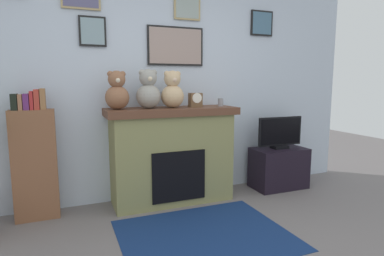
{
  "coord_description": "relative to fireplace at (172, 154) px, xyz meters",
  "views": [
    {
      "loc": [
        -1.06,
        -1.67,
        1.36
      ],
      "look_at": [
        0.3,
        1.71,
        0.83
      ],
      "focal_mm": 30.06,
      "sensor_mm": 36.0,
      "label": 1
    }
  ],
  "objects": [
    {
      "name": "tv_stand",
      "position": [
        1.42,
        -0.06,
        -0.29
      ],
      "size": [
        0.68,
        0.4,
        0.51
      ],
      "primitive_type": "cube",
      "color": "black",
      "rests_on": "ground_plane"
    },
    {
      "name": "teddy_bear_tan",
      "position": [
        0.01,
        -0.02,
        0.71
      ],
      "size": [
        0.25,
        0.25,
        0.4
      ],
      "color": "#D1AF84",
      "rests_on": "fireplace"
    },
    {
      "name": "television",
      "position": [
        1.42,
        -0.07,
        0.17
      ],
      "size": [
        0.63,
        0.14,
        0.4
      ],
      "color": "black",
      "rests_on": "tv_stand"
    },
    {
      "name": "candle_jar",
      "position": [
        0.6,
        -0.02,
        0.58
      ],
      "size": [
        0.06,
        0.06,
        0.09
      ],
      "primitive_type": "cylinder",
      "color": "gray",
      "rests_on": "fireplace"
    },
    {
      "name": "mantel_clock",
      "position": [
        0.28,
        -0.02,
        0.61
      ],
      "size": [
        0.14,
        0.1,
        0.16
      ],
      "color": "brown",
      "rests_on": "fireplace"
    },
    {
      "name": "teddy_bear_cream",
      "position": [
        -0.26,
        -0.02,
        0.72
      ],
      "size": [
        0.26,
        0.26,
        0.42
      ],
      "color": "#9B9890",
      "rests_on": "fireplace"
    },
    {
      "name": "teddy_bear_grey",
      "position": [
        -0.59,
        -0.02,
        0.71
      ],
      "size": [
        0.25,
        0.25,
        0.4
      ],
      "color": "#8D5E42",
      "rests_on": "fireplace"
    },
    {
      "name": "fireplace",
      "position": [
        0.0,
        0.0,
        0.0
      ],
      "size": [
        1.44,
        0.53,
        1.07
      ],
      "color": "olive",
      "rests_on": "ground_plane"
    },
    {
      "name": "back_wall",
      "position": [
        -0.06,
        0.29,
        0.77
      ],
      "size": [
        5.2,
        0.15,
        2.6
      ],
      "color": "silver",
      "rests_on": "ground_plane"
    },
    {
      "name": "bookshelf",
      "position": [
        -1.4,
        0.04,
        0.05
      ],
      "size": [
        0.41,
        0.16,
        1.29
      ],
      "color": "brown",
      "rests_on": "ground_plane"
    },
    {
      "name": "area_rug",
      "position": [
        0.0,
        -0.91,
        -0.54
      ],
      "size": [
        1.48,
        1.2,
        0.01
      ],
      "primitive_type": "cube",
      "color": "navy",
      "rests_on": "ground_plane"
    }
  ]
}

